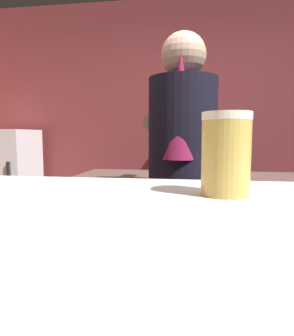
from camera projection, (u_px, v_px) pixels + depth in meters
The scene contains 12 objects.
wall_back at pixel (189, 120), 3.56m from camera, with size 5.20×0.10×2.70m, color brown.
prep_counter at pixel (236, 246), 2.00m from camera, with size 2.10×0.60×0.91m, color brown.
back_shelf at pixel (199, 191), 3.35m from camera, with size 0.90×0.36×1.12m, color #3D3638.
mini_fridge at pixel (7, 184), 3.50m from camera, with size 0.62×0.58×1.23m.
bartender at pixel (182, 176), 1.54m from camera, with size 0.45×0.53×1.67m.
mixing_bowl at pixel (175, 171), 2.01m from camera, with size 0.21×0.21×0.06m, color #C25538.
chefs_knife at pixel (230, 177), 1.91m from camera, with size 0.24×0.03×0.01m, color silver.
pint_glass_near at pixel (226, 154), 0.47m from camera, with size 0.08×0.08×0.13m.
bottle_olive_oil at pixel (200, 132), 3.21m from camera, with size 0.06×0.06×0.21m.
bottle_vinegar at pixel (164, 133), 3.29m from camera, with size 0.05×0.05×0.19m.
bottle_soy at pixel (198, 132), 3.35m from camera, with size 0.06×0.06×0.23m.
bottle_hot_sauce at pixel (230, 132), 3.30m from camera, with size 0.07×0.07×0.22m.
Camera 1 is at (0.06, -1.43, 1.17)m, focal length 32.75 mm.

